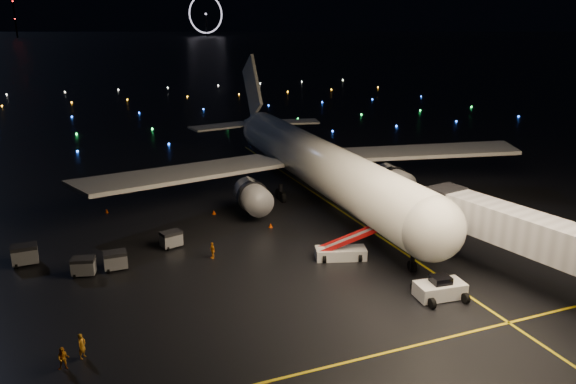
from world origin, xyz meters
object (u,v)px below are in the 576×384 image
(airliner, at_px, (307,132))
(baggage_cart_2, at_px, (116,261))
(baggage_cart_0, at_px, (171,239))
(baggage_cart_1, at_px, (84,267))
(crew_b, at_px, (63,358))
(belt_loader, at_px, (341,242))
(baggage_cart_3, at_px, (25,255))
(crew_a, at_px, (82,346))
(crew_c, at_px, (212,250))
(pushback_tug, at_px, (440,287))

(airliner, relative_size, baggage_cart_2, 28.54)
(baggage_cart_0, height_order, baggage_cart_1, baggage_cart_1)
(crew_b, bearing_deg, airliner, 53.97)
(baggage_cart_0, bearing_deg, belt_loader, -46.58)
(airliner, distance_m, baggage_cart_3, 35.33)
(crew_a, xyz_separation_m, baggage_cart_0, (9.11, 16.93, -0.07))
(airliner, height_order, crew_c, airliner)
(belt_loader, xyz_separation_m, baggage_cart_2, (-20.06, 5.41, -0.83))
(baggage_cart_0, relative_size, baggage_cart_3, 0.87)
(pushback_tug, height_order, crew_c, pushback_tug)
(crew_b, bearing_deg, baggage_cart_1, 92.06)
(baggage_cart_0, distance_m, baggage_cart_3, 13.34)
(crew_a, xyz_separation_m, baggage_cart_1, (0.72, 13.40, -0.07))
(crew_c, height_order, baggage_cart_3, baggage_cart_3)
(pushback_tug, distance_m, baggage_cart_3, 37.26)
(crew_c, distance_m, baggage_cart_3, 17.19)
(crew_b, relative_size, baggage_cart_3, 0.70)
(airliner, height_order, pushback_tug, airliner)
(baggage_cart_2, xyz_separation_m, baggage_cart_3, (-7.66, 4.24, 0.09))
(belt_loader, distance_m, baggage_cart_0, 16.87)
(crew_c, distance_m, baggage_cart_2, 8.81)
(belt_loader, bearing_deg, baggage_cart_2, -177.52)
(pushback_tug, xyz_separation_m, baggage_cart_3, (-31.65, 19.66, 0.01))
(belt_loader, relative_size, crew_b, 4.43)
(pushback_tug, relative_size, belt_loader, 0.57)
(baggage_cart_0, bearing_deg, airliner, 14.75)
(baggage_cart_1, bearing_deg, crew_c, 11.58)
(crew_c, bearing_deg, crew_a, -55.46)
(baggage_cart_0, relative_size, baggage_cart_2, 0.97)
(crew_c, bearing_deg, baggage_cart_0, -154.57)
(baggage_cart_0, height_order, baggage_cart_2, baggage_cart_2)
(crew_c, height_order, baggage_cart_2, baggage_cart_2)
(crew_b, relative_size, baggage_cart_2, 0.78)
(pushback_tug, distance_m, crew_a, 27.50)
(belt_loader, xyz_separation_m, crew_c, (-11.28, 4.61, -0.89))
(baggage_cart_2, bearing_deg, baggage_cart_0, 31.22)
(crew_b, xyz_separation_m, baggage_cart_3, (-3.02, 18.73, 0.17))
(crew_a, relative_size, baggage_cart_3, 0.81)
(airliner, height_order, baggage_cart_1, airliner)
(baggage_cart_0, distance_m, baggage_cart_2, 6.55)
(crew_c, bearing_deg, pushback_tug, 34.31)
(crew_a, bearing_deg, baggage_cart_3, 52.38)
(pushback_tug, relative_size, crew_b, 2.52)
(pushback_tug, xyz_separation_m, crew_a, (-27.44, 1.81, -0.04))
(pushback_tug, bearing_deg, airliner, 93.07)
(belt_loader, distance_m, crew_b, 26.34)
(baggage_cart_0, bearing_deg, baggage_cart_1, -172.53)
(baggage_cart_1, bearing_deg, crew_b, -83.13)
(crew_b, xyz_separation_m, crew_c, (13.42, 13.70, 0.02))
(crew_b, distance_m, baggage_cart_0, 20.57)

